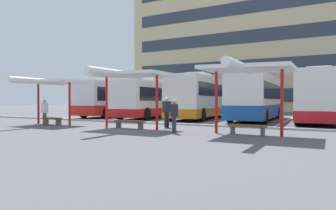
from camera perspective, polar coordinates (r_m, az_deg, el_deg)
ground_plane at (r=17.35m, az=-4.69°, el=-4.23°), size 160.00×160.00×0.00m
terminal_building at (r=51.19m, az=17.75°, el=10.66°), size 39.60×15.30×23.28m
coach_bus_0 at (r=29.78m, az=-9.41°, el=1.07°), size 3.32×11.00×3.58m
coach_bus_1 at (r=27.56m, az=-1.68°, el=1.03°), size 3.31×12.59×3.47m
coach_bus_2 at (r=26.10m, az=6.80°, el=1.42°), size 3.47×11.67×3.80m
coach_bus_3 at (r=23.96m, az=16.56°, el=1.20°), size 2.90×10.32×3.69m
coach_bus_4 at (r=23.82m, az=26.92°, el=1.32°), size 2.61×10.98×3.76m
lane_stripe_0 at (r=31.84m, az=-11.55°, el=-1.91°), size 0.16×14.00×0.01m
lane_stripe_1 at (r=29.20m, az=-4.92°, el=-2.14°), size 0.16×14.00×0.01m
lane_stripe_2 at (r=27.04m, az=2.90°, el=-2.38°), size 0.16×14.00×0.01m
lane_stripe_3 at (r=25.45m, az=11.88°, el=-2.61°), size 0.16×14.00×0.01m
lane_stripe_4 at (r=24.56m, az=21.77°, el=-2.78°), size 0.16×14.00×0.01m
waiting_shelter_0 at (r=20.38m, az=-21.59°, el=3.98°), size 3.88×4.22×2.90m
bench_0 at (r=20.48m, az=-21.27°, el=-2.57°), size 1.68×0.59×0.45m
waiting_shelter_1 at (r=16.49m, az=-7.71°, el=5.61°), size 4.40×4.72×3.13m
bench_1 at (r=16.59m, az=-7.39°, el=-3.29°), size 1.86×0.51×0.45m
waiting_shelter_2 at (r=13.66m, az=14.68°, el=6.55°), size 3.92×4.67×3.13m
bench_2 at (r=13.91m, az=14.91°, el=-4.14°), size 1.68×0.51×0.45m
platform_kerb at (r=19.30m, az=-0.96°, el=-3.53°), size 44.00×0.24×0.12m
waiting_passenger_0 at (r=14.19m, az=1.18°, el=-1.70°), size 0.49×0.46×1.59m
waiting_passenger_1 at (r=19.51m, az=-22.49°, el=-1.05°), size 0.49×0.29×1.59m
waiting_passenger_2 at (r=16.99m, az=-0.25°, el=-0.93°), size 0.38×0.54×1.73m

